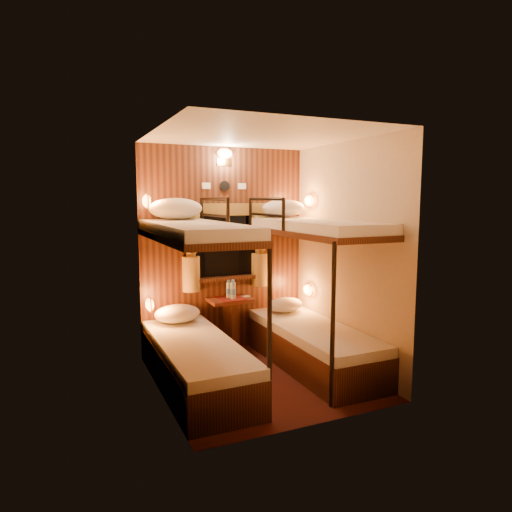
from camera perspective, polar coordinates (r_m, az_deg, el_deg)
name	(u,v)px	position (r m, az deg, el deg)	size (l,w,h in m)	color
floor	(260,378)	(4.78, 0.56, -15.00)	(2.10, 2.10, 0.00)	black
ceiling	(261,135)	(4.46, 0.60, 14.85)	(2.10, 2.10, 0.00)	silver
wall_back	(224,250)	(5.43, -4.02, 0.78)	(2.40, 2.40, 0.00)	#C6B293
wall_front	(317,277)	(3.55, 7.64, -2.68)	(2.40, 2.40, 0.00)	#C6B293
wall_left	(159,267)	(4.16, -12.07, -1.33)	(2.40, 2.40, 0.00)	#C6B293
wall_right	(346,256)	(4.96, 11.15, 0.05)	(2.40, 2.40, 0.00)	#C6B293
back_panel	(224,250)	(5.42, -3.97, 0.76)	(2.00, 0.03, 2.40)	black
bunk_left	(196,330)	(4.44, -7.53, -9.17)	(0.72, 1.90, 1.82)	black
bunk_right	(313,316)	(4.95, 7.13, -7.45)	(0.72, 1.90, 1.82)	black
window	(225,252)	(5.39, -3.86, 0.53)	(1.00, 0.12, 0.79)	black
curtains	(226,245)	(5.35, -3.74, 1.37)	(1.10, 0.22, 1.00)	olive
back_fixtures	(225,160)	(5.37, -3.94, 11.89)	(0.54, 0.09, 0.48)	black
reading_lamps	(235,249)	(5.10, -2.69, 0.83)	(2.00, 0.20, 1.25)	orange
table	(230,318)	(5.39, -3.22, -7.76)	(0.50, 0.34, 0.66)	#4F1F12
bottle_left	(229,290)	(5.35, -3.44, -4.29)	(0.06, 0.06, 0.21)	#99BFE5
bottle_right	(233,291)	(5.28, -2.89, -4.35)	(0.07, 0.07, 0.23)	#99BFE5
sachet_a	(246,296)	(5.44, -1.28, -5.03)	(0.09, 0.06, 0.01)	silver
sachet_b	(235,297)	(5.41, -2.68, -5.12)	(0.06, 0.05, 0.00)	silver
pillow_lower_left	(177,314)	(5.09, -9.80, -7.11)	(0.50, 0.36, 0.20)	silver
pillow_lower_right	(285,305)	(5.50, 3.64, -6.10)	(0.43, 0.31, 0.17)	silver
pillow_upper_left	(176,209)	(4.91, -10.01, 5.86)	(0.57, 0.41, 0.22)	silver
pillow_upper_right	(284,208)	(5.41, 3.47, 5.97)	(0.53, 0.38, 0.21)	silver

